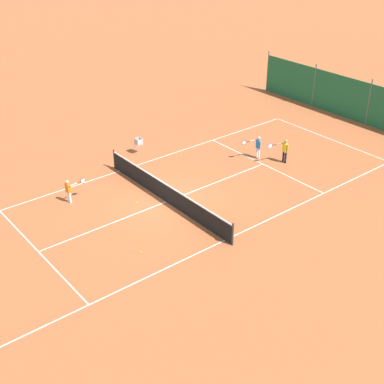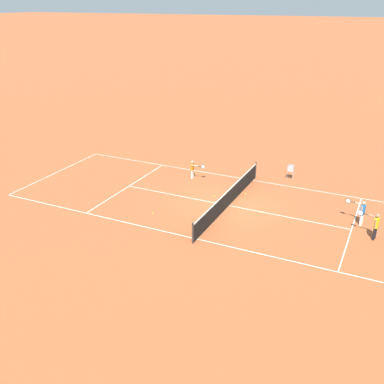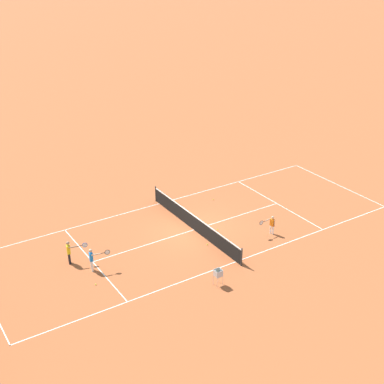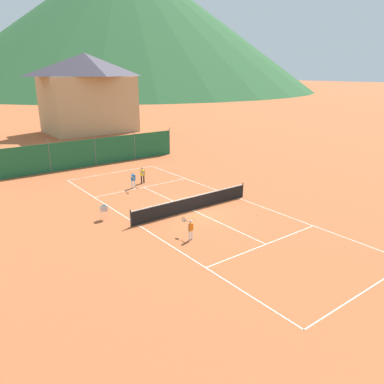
{
  "view_description": "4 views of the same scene",
  "coord_description": "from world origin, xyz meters",
  "px_view_note": "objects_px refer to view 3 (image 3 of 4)",
  "views": [
    {
      "loc": [
        17.6,
        -12.63,
        12.54
      ],
      "look_at": [
        1.58,
        0.27,
        1.11
      ],
      "focal_mm": 50.0,
      "sensor_mm": 36.0,
      "label": 1
    },
    {
      "loc": [
        20.78,
        7.71,
        10.31
      ],
      "look_at": [
        1.17,
        -1.65,
        0.95
      ],
      "focal_mm": 42.0,
      "sensor_mm": 36.0,
      "label": 2
    },
    {
      "loc": [
        -23.01,
        14.96,
        15.45
      ],
      "look_at": [
        1.8,
        -1.02,
        1.48
      ],
      "focal_mm": 50.0,
      "sensor_mm": 36.0,
      "label": 3
    },
    {
      "loc": [
        -13.95,
        -18.32,
        8.72
      ],
      "look_at": [
        0.78,
        1.11,
        0.82
      ],
      "focal_mm": 35.0,
      "sensor_mm": 36.0,
      "label": 4
    }
  ],
  "objects_px": {
    "tennis_net": "(194,222)",
    "player_near_service": "(69,251)",
    "tennis_ball_alley_right": "(213,200)",
    "player_near_baseline": "(271,224)",
    "tennis_ball_service_box": "(217,229)",
    "player_far_service": "(92,258)",
    "tennis_ball_alley_left": "(96,284)",
    "tennis_ball_mid_court": "(207,244)",
    "ball_hopper": "(218,274)"
  },
  "relations": [
    {
      "from": "tennis_net",
      "to": "tennis_ball_alley_left",
      "type": "xyz_separation_m",
      "value": [
        -2.03,
        7.11,
        -0.47
      ]
    },
    {
      "from": "tennis_ball_alley_left",
      "to": "tennis_ball_alley_right",
      "type": "bearing_deg",
      "value": -65.65
    },
    {
      "from": "tennis_net",
      "to": "player_far_service",
      "type": "height_order",
      "value": "player_far_service"
    },
    {
      "from": "tennis_ball_mid_court",
      "to": "tennis_ball_alley_left",
      "type": "distance_m",
      "value": 6.8
    },
    {
      "from": "tennis_ball_mid_court",
      "to": "tennis_ball_alley_left",
      "type": "bearing_deg",
      "value": 91.45
    },
    {
      "from": "player_far_service",
      "to": "tennis_ball_service_box",
      "type": "relative_size",
      "value": 19.29
    },
    {
      "from": "player_far_service",
      "to": "tennis_ball_mid_court",
      "type": "xyz_separation_m",
      "value": [
        -1.12,
        -6.37,
        -0.71
      ]
    },
    {
      "from": "tennis_ball_mid_court",
      "to": "player_near_baseline",
      "type": "bearing_deg",
      "value": -104.28
    },
    {
      "from": "tennis_ball_alley_right",
      "to": "tennis_net",
      "type": "bearing_deg",
      "value": 129.4
    },
    {
      "from": "tennis_net",
      "to": "tennis_ball_mid_court",
      "type": "xyz_separation_m",
      "value": [
        -1.85,
        0.31,
        -0.47
      ]
    },
    {
      "from": "player_near_baseline",
      "to": "tennis_ball_alley_left",
      "type": "bearing_deg",
      "value": 85.71
    },
    {
      "from": "tennis_ball_alley_left",
      "to": "tennis_ball_alley_right",
      "type": "distance_m",
      "value": 11.35
    },
    {
      "from": "tennis_ball_service_box",
      "to": "tennis_ball_alley_right",
      "type": "bearing_deg",
      "value": -31.28
    },
    {
      "from": "tennis_ball_alley_left",
      "to": "ball_hopper",
      "type": "distance_m",
      "value": 6.08
    },
    {
      "from": "player_near_baseline",
      "to": "tennis_ball_mid_court",
      "type": "distance_m",
      "value": 3.97
    },
    {
      "from": "tennis_net",
      "to": "tennis_ball_service_box",
      "type": "height_order",
      "value": "tennis_net"
    },
    {
      "from": "tennis_net",
      "to": "tennis_ball_alley_left",
      "type": "bearing_deg",
      "value": 105.9
    },
    {
      "from": "tennis_ball_mid_court",
      "to": "tennis_ball_service_box",
      "type": "bearing_deg",
      "value": -53.41
    },
    {
      "from": "player_near_service",
      "to": "ball_hopper",
      "type": "bearing_deg",
      "value": -137.25
    },
    {
      "from": "tennis_net",
      "to": "player_far_service",
      "type": "bearing_deg",
      "value": 96.25
    },
    {
      "from": "player_near_service",
      "to": "tennis_ball_alley_left",
      "type": "height_order",
      "value": "player_near_service"
    },
    {
      "from": "tennis_ball_service_box",
      "to": "tennis_ball_alley_right",
      "type": "xyz_separation_m",
      "value": [
        3.42,
        -2.08,
        0.0
      ]
    },
    {
      "from": "player_near_service",
      "to": "tennis_ball_alley_left",
      "type": "xyz_separation_m",
      "value": [
        -2.56,
        -0.3,
        -0.73
      ]
    },
    {
      "from": "player_near_baseline",
      "to": "ball_hopper",
      "type": "relative_size",
      "value": 1.29
    },
    {
      "from": "player_near_service",
      "to": "tennis_ball_mid_court",
      "type": "bearing_deg",
      "value": -108.55
    },
    {
      "from": "player_near_service",
      "to": "tennis_ball_service_box",
      "type": "height_order",
      "value": "player_near_service"
    },
    {
      "from": "player_near_service",
      "to": "player_near_baseline",
      "type": "distance_m",
      "value": 11.4
    },
    {
      "from": "player_near_service",
      "to": "tennis_ball_alley_right",
      "type": "bearing_deg",
      "value": -78.72
    },
    {
      "from": "tennis_ball_mid_court",
      "to": "tennis_ball_alley_right",
      "type": "distance_m",
      "value": 5.73
    },
    {
      "from": "tennis_net",
      "to": "tennis_ball_mid_court",
      "type": "bearing_deg",
      "value": 170.42
    },
    {
      "from": "player_near_service",
      "to": "tennis_ball_mid_court",
      "type": "relative_size",
      "value": 19.94
    },
    {
      "from": "tennis_net",
      "to": "player_near_service",
      "type": "bearing_deg",
      "value": 85.91
    },
    {
      "from": "player_near_service",
      "to": "ball_hopper",
      "type": "distance_m",
      "value": 7.94
    },
    {
      "from": "player_far_service",
      "to": "tennis_ball_service_box",
      "type": "height_order",
      "value": "player_far_service"
    },
    {
      "from": "tennis_ball_mid_court",
      "to": "tennis_ball_alley_left",
      "type": "relative_size",
      "value": 1.0
    },
    {
      "from": "tennis_net",
      "to": "player_near_baseline",
      "type": "distance_m",
      "value": 4.49
    },
    {
      "from": "player_near_baseline",
      "to": "tennis_ball_service_box",
      "type": "xyz_separation_m",
      "value": [
        2.06,
        2.33,
        -0.64
      ]
    },
    {
      "from": "player_far_service",
      "to": "player_near_baseline",
      "type": "bearing_deg",
      "value": -101.6
    },
    {
      "from": "player_far_service",
      "to": "ball_hopper",
      "type": "relative_size",
      "value": 1.43
    },
    {
      "from": "tennis_net",
      "to": "ball_hopper",
      "type": "xyz_separation_m",
      "value": [
        -5.3,
        2.03,
        0.15
      ]
    },
    {
      "from": "tennis_ball_service_box",
      "to": "player_far_service",
      "type": "bearing_deg",
      "value": 89.77
    },
    {
      "from": "tennis_net",
      "to": "player_near_service",
      "type": "distance_m",
      "value": 7.44
    },
    {
      "from": "player_far_service",
      "to": "player_near_baseline",
      "type": "distance_m",
      "value": 10.38
    },
    {
      "from": "tennis_net",
      "to": "player_near_service",
      "type": "relative_size",
      "value": 6.97
    },
    {
      "from": "tennis_net",
      "to": "tennis_ball_alley_right",
      "type": "xyz_separation_m",
      "value": [
        2.65,
        -3.23,
        -0.47
      ]
    },
    {
      "from": "tennis_net",
      "to": "ball_hopper",
      "type": "bearing_deg",
      "value": 159.07
    },
    {
      "from": "tennis_ball_service_box",
      "to": "ball_hopper",
      "type": "height_order",
      "value": "ball_hopper"
    },
    {
      "from": "tennis_ball_alley_right",
      "to": "tennis_ball_mid_court",
      "type": "bearing_deg",
      "value": 141.82
    },
    {
      "from": "tennis_net",
      "to": "player_near_service",
      "type": "height_order",
      "value": "player_near_service"
    },
    {
      "from": "tennis_net",
      "to": "player_far_service",
      "type": "distance_m",
      "value": 6.73
    }
  ]
}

